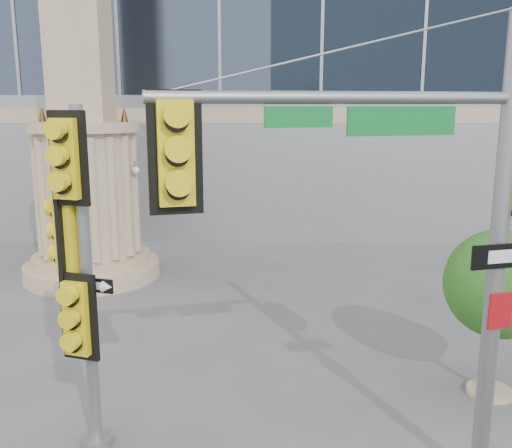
{
  "coord_description": "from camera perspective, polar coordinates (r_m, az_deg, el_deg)",
  "views": [
    {
      "loc": [
        -0.41,
        -9.25,
        5.66
      ],
      "look_at": [
        -0.49,
        2.0,
        3.28
      ],
      "focal_mm": 40.0,
      "sensor_mm": 36.0,
      "label": 1
    }
  ],
  "objects": [
    {
      "name": "ground",
      "position": [
        10.85,
        2.69,
        -19.52
      ],
      "size": [
        120.0,
        120.0,
        0.0
      ],
      "primitive_type": "plane",
      "color": "#545456",
      "rests_on": "ground"
    },
    {
      "name": "monument",
      "position": [
        19.09,
        -16.94,
        10.99
      ],
      "size": [
        4.4,
        4.4,
        16.6
      ],
      "color": "tan",
      "rests_on": "ground"
    },
    {
      "name": "main_signal_pole",
      "position": [
        7.85,
        16.21,
        1.21
      ],
      "size": [
        5.23,
        1.82,
        6.88
      ],
      "rotation": [
        0.0,
        0.0,
        0.26
      ],
      "color": "slate",
      "rests_on": "ground"
    },
    {
      "name": "secondary_signal_pole",
      "position": [
        9.35,
        -17.47,
        -3.11
      ],
      "size": [
        0.98,
        0.9,
        5.66
      ],
      "rotation": [
        0.0,
        0.0,
        -0.29
      ],
      "color": "slate",
      "rests_on": "ground"
    },
    {
      "name": "street_tree",
      "position": [
        11.96,
        23.29,
        -5.91
      ],
      "size": [
        2.14,
        2.09,
        3.34
      ],
      "color": "tan",
      "rests_on": "ground"
    }
  ]
}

